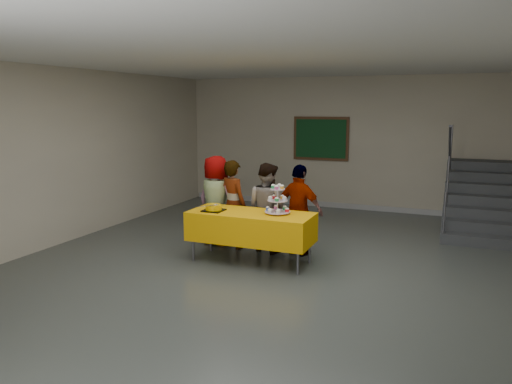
# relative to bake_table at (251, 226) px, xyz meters

# --- Properties ---
(room_shell) EXTENTS (10.00, 10.04, 3.02)m
(room_shell) POSITION_rel_bake_table_xyz_m (0.57, -0.45, 1.57)
(room_shell) COLOR #4C514C
(room_shell) RESTS_ON ground
(bake_table) EXTENTS (1.88, 0.78, 0.77)m
(bake_table) POSITION_rel_bake_table_xyz_m (0.00, 0.00, 0.00)
(bake_table) COLOR #595960
(bake_table) RESTS_ON ground
(cupcake_stand) EXTENTS (0.38, 0.38, 0.44)m
(cupcake_stand) POSITION_rel_bake_table_xyz_m (0.40, 0.07, 0.39)
(cupcake_stand) COLOR silver
(cupcake_stand) RESTS_ON bake_table
(bear_cake) EXTENTS (0.32, 0.36, 0.12)m
(bear_cake) POSITION_rel_bake_table_xyz_m (-0.57, -0.12, 0.27)
(bear_cake) COLOR black
(bear_cake) RESTS_ON bake_table
(schoolchild_a) EXTENTS (0.83, 0.63, 1.52)m
(schoolchild_a) POSITION_rel_bake_table_xyz_m (-0.95, 0.71, 0.21)
(schoolchild_a) COLOR #5C5B65
(schoolchild_a) RESTS_ON ground
(schoolchild_b) EXTENTS (0.63, 0.53, 1.48)m
(schoolchild_b) POSITION_rel_bake_table_xyz_m (-0.59, 0.62, 0.18)
(schoolchild_b) COLOR slate
(schoolchild_b) RESTS_ON ground
(schoolchild_c) EXTENTS (0.86, 0.77, 1.45)m
(schoolchild_c) POSITION_rel_bake_table_xyz_m (0.00, 0.66, 0.17)
(schoolchild_c) COLOR slate
(schoolchild_c) RESTS_ON ground
(schoolchild_d) EXTENTS (0.92, 0.59, 1.45)m
(schoolchild_d) POSITION_rel_bake_table_xyz_m (0.56, 0.63, 0.17)
(schoolchild_d) COLOR slate
(schoolchild_d) RESTS_ON ground
(staircase) EXTENTS (1.30, 2.40, 2.04)m
(staircase) POSITION_rel_bake_table_xyz_m (3.27, 3.66, -0.07)
(staircase) COLOR #424447
(staircase) RESTS_ON ground
(noticeboard) EXTENTS (1.30, 0.05, 1.00)m
(noticeboard) POSITION_rel_bake_table_xyz_m (-0.16, 4.49, 1.04)
(noticeboard) COLOR #472B16
(noticeboard) RESTS_ON ground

